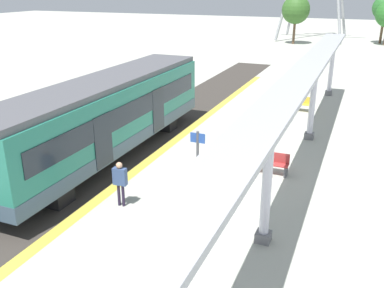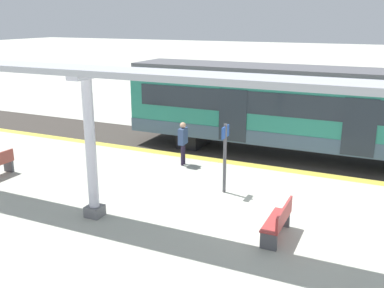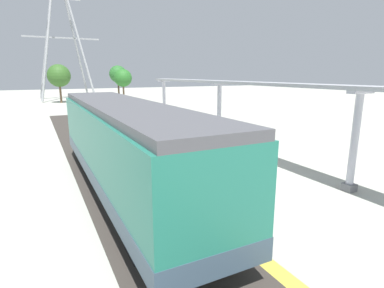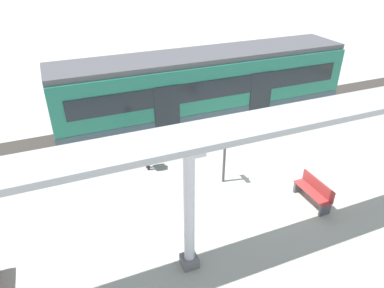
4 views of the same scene
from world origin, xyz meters
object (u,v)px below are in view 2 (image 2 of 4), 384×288
canopy_pillar_second (91,147)px  bench_near_end (279,221)px  platform_info_sign (225,152)px  train_near_carriage (300,111)px  passenger_waiting_near_edge (183,138)px

canopy_pillar_second → bench_near_end: size_ratio=2.61×
canopy_pillar_second → bench_near_end: bearing=100.5°
bench_near_end → platform_info_sign: 3.31m
train_near_carriage → passenger_waiting_near_edge: bearing=-52.3°
canopy_pillar_second → passenger_waiting_near_edge: size_ratio=2.42×
canopy_pillar_second → platform_info_sign: 4.13m
canopy_pillar_second → bench_near_end: 5.22m
bench_near_end → passenger_waiting_near_edge: size_ratio=0.93×
train_near_carriage → bench_near_end: size_ratio=9.09×
canopy_pillar_second → passenger_waiting_near_edge: (-5.01, 0.27, -0.97)m
bench_near_end → passenger_waiting_near_edge: bearing=-131.5°
canopy_pillar_second → platform_info_sign: size_ratio=1.78×
passenger_waiting_near_edge → bench_near_end: bearing=48.5°
platform_info_sign → train_near_carriage: bearing=164.5°
train_near_carriage → platform_info_sign: bearing=-15.5°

